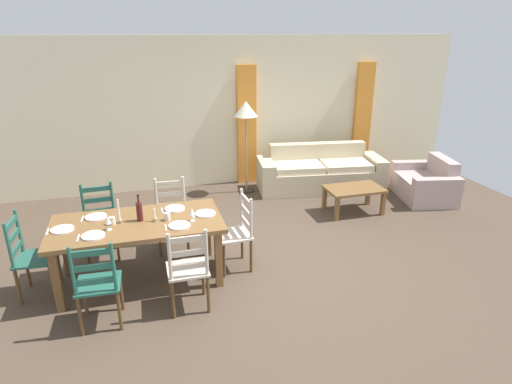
{
  "coord_description": "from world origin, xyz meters",
  "views": [
    {
      "loc": [
        -1.49,
        -4.51,
        2.79
      ],
      "look_at": [
        -0.01,
        0.66,
        0.75
      ],
      "focal_mm": 30.25,
      "sensor_mm": 36.0,
      "label": 1
    }
  ],
  "objects_px": {
    "dining_chair_near_right": "(188,269)",
    "standing_lamp": "(246,115)",
    "dining_chair_near_left": "(98,284)",
    "coffee_cup_secondary": "(112,221)",
    "couch": "(320,173)",
    "wine_glass_near_right": "(192,212)",
    "dining_chair_far_left": "(100,221)",
    "dining_chair_head_east": "(237,232)",
    "dining_chair_head_west": "(30,256)",
    "wine_glass_near_left": "(108,221)",
    "armchair_upholstered": "(427,184)",
    "coffee_cup_primary": "(167,217)",
    "dining_chair_far_right": "(172,215)",
    "dining_table": "(138,229)",
    "coffee_table": "(354,192)",
    "wine_bottle": "(139,211)"
  },
  "relations": [
    {
      "from": "dining_chair_near_right",
      "to": "standing_lamp",
      "type": "distance_m",
      "value": 3.7
    },
    {
      "from": "dining_chair_near_left",
      "to": "coffee_cup_secondary",
      "type": "xyz_separation_m",
      "value": [
        0.15,
        0.77,
        0.32
      ]
    },
    {
      "from": "coffee_cup_secondary",
      "to": "couch",
      "type": "bearing_deg",
      "value": 33.3
    },
    {
      "from": "wine_glass_near_right",
      "to": "coffee_cup_secondary",
      "type": "xyz_separation_m",
      "value": [
        -0.87,
        0.16,
        -0.07
      ]
    },
    {
      "from": "dining_chair_near_left",
      "to": "dining_chair_far_left",
      "type": "relative_size",
      "value": 1.0
    },
    {
      "from": "dining_chair_head_east",
      "to": "dining_chair_head_west",
      "type": "bearing_deg",
      "value": 179.08
    },
    {
      "from": "wine_glass_near_left",
      "to": "wine_glass_near_right",
      "type": "distance_m",
      "value": 0.9
    },
    {
      "from": "armchair_upholstered",
      "to": "dining_chair_near_left",
      "type": "bearing_deg",
      "value": -158.19
    },
    {
      "from": "dining_chair_head_west",
      "to": "couch",
      "type": "height_order",
      "value": "dining_chair_head_west"
    },
    {
      "from": "coffee_cup_primary",
      "to": "coffee_cup_secondary",
      "type": "height_order",
      "value": "same"
    },
    {
      "from": "dining_chair_near_right",
      "to": "standing_lamp",
      "type": "height_order",
      "value": "standing_lamp"
    },
    {
      "from": "dining_chair_far_right",
      "to": "wine_glass_near_left",
      "type": "distance_m",
      "value": 1.19
    },
    {
      "from": "dining_chair_head_west",
      "to": "standing_lamp",
      "type": "xyz_separation_m",
      "value": [
        3.09,
        2.51,
        0.93
      ]
    },
    {
      "from": "dining_chair_far_left",
      "to": "dining_table",
      "type": "bearing_deg",
      "value": -58.64
    },
    {
      "from": "dining_chair_head_west",
      "to": "armchair_upholstered",
      "type": "bearing_deg",
      "value": 12.54
    },
    {
      "from": "coffee_cup_primary",
      "to": "coffee_table",
      "type": "bearing_deg",
      "value": 21.37
    },
    {
      "from": "dining_chair_head_east",
      "to": "coffee_cup_primary",
      "type": "xyz_separation_m",
      "value": [
        -0.82,
        -0.03,
        0.32
      ]
    },
    {
      "from": "dining_chair_far_left",
      "to": "dining_chair_far_right",
      "type": "relative_size",
      "value": 1.0
    },
    {
      "from": "dining_chair_far_left",
      "to": "coffee_cup_primary",
      "type": "distance_m",
      "value": 1.18
    },
    {
      "from": "dining_chair_head_west",
      "to": "couch",
      "type": "relative_size",
      "value": 0.41
    },
    {
      "from": "couch",
      "to": "standing_lamp",
      "type": "relative_size",
      "value": 1.44
    },
    {
      "from": "wine_glass_near_right",
      "to": "couch",
      "type": "bearing_deg",
      "value": 42.83
    },
    {
      "from": "dining_chair_near_right",
      "to": "coffee_table",
      "type": "xyz_separation_m",
      "value": [
        2.89,
        1.86,
        -0.12
      ]
    },
    {
      "from": "dining_chair_near_left",
      "to": "dining_chair_head_east",
      "type": "distance_m",
      "value": 1.74
    },
    {
      "from": "dining_chair_near_left",
      "to": "dining_chair_far_right",
      "type": "relative_size",
      "value": 1.0
    },
    {
      "from": "dining_table",
      "to": "coffee_cup_secondary",
      "type": "relative_size",
      "value": 21.11
    },
    {
      "from": "dining_chair_head_west",
      "to": "armchair_upholstered",
      "type": "relative_size",
      "value": 0.74
    },
    {
      "from": "wine_glass_near_left",
      "to": "coffee_cup_secondary",
      "type": "height_order",
      "value": "wine_glass_near_left"
    },
    {
      "from": "dining_chair_head_west",
      "to": "coffee_cup_secondary",
      "type": "xyz_separation_m",
      "value": [
        0.89,
        -0.01,
        0.32
      ]
    },
    {
      "from": "wine_glass_near_right",
      "to": "standing_lamp",
      "type": "bearing_deg",
      "value": 63.52
    },
    {
      "from": "wine_glass_near_left",
      "to": "coffee_cup_secondary",
      "type": "xyz_separation_m",
      "value": [
        0.03,
        0.14,
        -0.07
      ]
    },
    {
      "from": "dining_chair_near_left",
      "to": "wine_glass_near_right",
      "type": "distance_m",
      "value": 1.25
    },
    {
      "from": "coffee_table",
      "to": "standing_lamp",
      "type": "xyz_separation_m",
      "value": [
        -1.41,
        1.4,
        1.06
      ]
    },
    {
      "from": "dining_table",
      "to": "armchair_upholstered",
      "type": "height_order",
      "value": "dining_table"
    },
    {
      "from": "coffee_cup_secondary",
      "to": "armchair_upholstered",
      "type": "relative_size",
      "value": 0.07
    },
    {
      "from": "armchair_upholstered",
      "to": "coffee_cup_secondary",
      "type": "bearing_deg",
      "value": -165.25
    },
    {
      "from": "dining_chair_near_right",
      "to": "armchair_upholstered",
      "type": "relative_size",
      "value": 0.74
    },
    {
      "from": "standing_lamp",
      "to": "dining_chair_near_left",
      "type": "bearing_deg",
      "value": -125.57
    },
    {
      "from": "dining_chair_near_right",
      "to": "wine_glass_near_right",
      "type": "height_order",
      "value": "dining_chair_near_right"
    },
    {
      "from": "dining_chair_head_east",
      "to": "dining_table",
      "type": "bearing_deg",
      "value": 179.15
    },
    {
      "from": "coffee_cup_primary",
      "to": "couch",
      "type": "relative_size",
      "value": 0.04
    },
    {
      "from": "coffee_cup_secondary",
      "to": "standing_lamp",
      "type": "xyz_separation_m",
      "value": [
        2.2,
        2.53,
        0.62
      ]
    },
    {
      "from": "dining_chair_near_left",
      "to": "couch",
      "type": "xyz_separation_m",
      "value": [
        3.72,
        3.11,
        -0.19
      ]
    },
    {
      "from": "dining_chair_far_right",
      "to": "coffee_table",
      "type": "height_order",
      "value": "dining_chair_far_right"
    },
    {
      "from": "dining_table",
      "to": "wine_glass_near_right",
      "type": "height_order",
      "value": "wine_glass_near_right"
    },
    {
      "from": "dining_chair_head_west",
      "to": "wine_glass_near_right",
      "type": "distance_m",
      "value": 1.81
    },
    {
      "from": "dining_table",
      "to": "dining_chair_far_right",
      "type": "height_order",
      "value": "dining_chair_far_right"
    },
    {
      "from": "dining_chair_far_right",
      "to": "wine_bottle",
      "type": "bearing_deg",
      "value": -120.04
    },
    {
      "from": "armchair_upholstered",
      "to": "coffee_cup_primary",
      "type": "bearing_deg",
      "value": -162.78
    },
    {
      "from": "dining_chair_far_left",
      "to": "wine_glass_near_left",
      "type": "bearing_deg",
      "value": -79.28
    }
  ]
}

